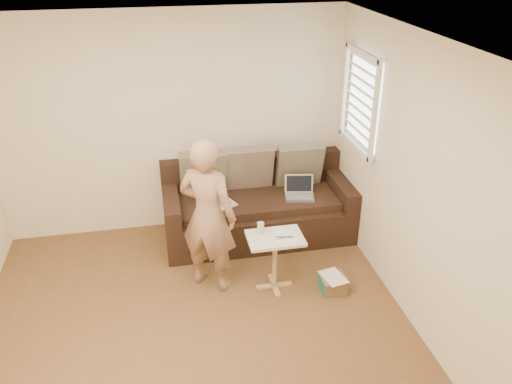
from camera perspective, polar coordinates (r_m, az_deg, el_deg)
floor at (r=4.83m, az=-6.23°, el=-16.80°), size 4.50×4.50×0.00m
ceiling at (r=3.56m, az=-8.38°, el=14.91°), size 4.50×4.50×0.00m
wall_back at (r=6.08m, az=-9.11°, el=7.27°), size 4.00×0.00×4.00m
wall_right at (r=4.60m, az=18.49°, el=-0.68°), size 0.00×4.50×4.50m
window_blinds at (r=5.67m, az=11.43°, el=9.85°), size 0.12×0.88×1.08m
sofa at (r=6.11m, az=0.21°, el=-1.30°), size 2.20×0.95×0.85m
pillow_left at (r=6.07m, az=-5.79°, el=2.21°), size 0.55×0.29×0.57m
pillow_mid at (r=6.15m, az=-0.70°, el=2.70°), size 0.55×0.27×0.57m
pillow_right at (r=6.24m, az=4.80°, el=2.99°), size 0.55×0.28×0.57m
laptop_silver at (r=6.05m, az=4.86°, el=-0.68°), size 0.38×0.30×0.22m
laptop_white at (r=5.88m, az=-4.12°, el=-1.51°), size 0.44×0.39×0.27m
person at (r=5.09m, az=-5.32°, el=-2.62°), size 0.72×0.67×1.64m
side_table at (r=5.31m, az=2.07°, el=-7.72°), size 0.55×0.39×0.61m
drinking_glass at (r=5.16m, az=0.51°, el=-4.00°), size 0.07×0.07×0.12m
scissors at (r=5.12m, az=3.16°, el=-4.99°), size 0.19×0.12×0.02m
paper_on_table at (r=5.17m, az=3.17°, el=-4.68°), size 0.25×0.33×0.00m
striped_box at (r=5.44m, az=8.47°, el=-9.92°), size 0.26×0.26×0.17m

